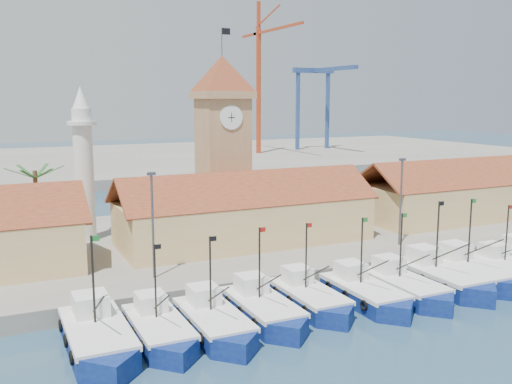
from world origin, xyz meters
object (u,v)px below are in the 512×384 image
boat_0 (98,340)px  minaret (84,164)px  clock_tower (223,139)px  boat_5 (367,295)px

boat_0 → minaret: size_ratio=0.66×
clock_tower → minaret: bearing=172.4°
boat_0 → boat_5: boat_0 is taller
boat_5 → clock_tower: size_ratio=0.43×
clock_tower → minaret: size_ratio=1.39×
boat_0 → minaret: bearing=82.5°
boat_5 → minaret: bearing=125.0°
boat_0 → boat_5: (21.29, -0.23, -0.07)m
boat_0 → clock_tower: 31.71m
boat_0 → clock_tower: size_ratio=0.47×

